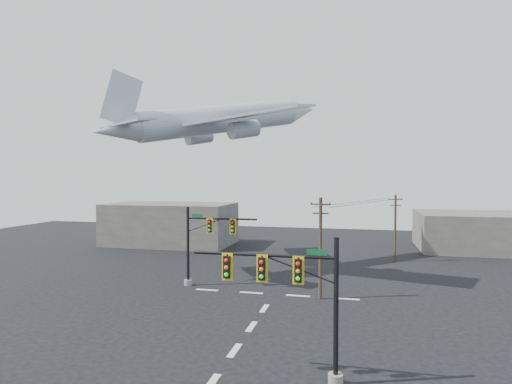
% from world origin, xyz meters
% --- Properties ---
extents(ground, '(120.00, 120.00, 0.00)m').
position_xyz_m(ground, '(0.00, 0.00, 0.00)').
color(ground, black).
rests_on(ground, ground).
extents(lane_markings, '(14.00, 21.20, 0.01)m').
position_xyz_m(lane_markings, '(0.00, 5.33, 0.01)').
color(lane_markings, beige).
rests_on(lane_markings, ground).
extents(signal_mast_near, '(7.46, 0.78, 7.06)m').
position_xyz_m(signal_mast_near, '(3.98, -2.78, 4.02)').
color(signal_mast_near, gray).
rests_on(signal_mast_near, ground).
extents(signal_mast_far, '(6.82, 0.79, 7.19)m').
position_xyz_m(signal_mast_far, '(-6.84, 13.11, 3.85)').
color(signal_mast_far, gray).
rests_on(signal_mast_far, ground).
extents(utility_pole_a, '(1.65, 0.27, 8.24)m').
position_xyz_m(utility_pole_a, '(3.87, 11.55, 4.31)').
color(utility_pole_a, '#46311E').
rests_on(utility_pole_a, ground).
extents(utility_pole_b, '(1.58, 0.26, 7.81)m').
position_xyz_m(utility_pole_b, '(11.08, 28.89, 4.08)').
color(utility_pole_b, '#46311E').
rests_on(utility_pole_b, ground).
extents(power_lines, '(8.67, 17.35, 0.03)m').
position_xyz_m(power_lines, '(7.47, 20.22, 7.44)').
color(power_lines, black).
extents(airliner, '(22.37, 23.55, 7.40)m').
position_xyz_m(airliner, '(-7.71, 21.29, 16.09)').
color(airliner, '#A4A7AF').
extents(building_left, '(18.00, 10.00, 6.00)m').
position_xyz_m(building_left, '(-20.00, 35.00, 3.00)').
color(building_left, slate).
rests_on(building_left, ground).
extents(building_right, '(14.00, 12.00, 5.00)m').
position_xyz_m(building_right, '(22.00, 40.00, 2.50)').
color(building_right, slate).
rests_on(building_right, ground).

